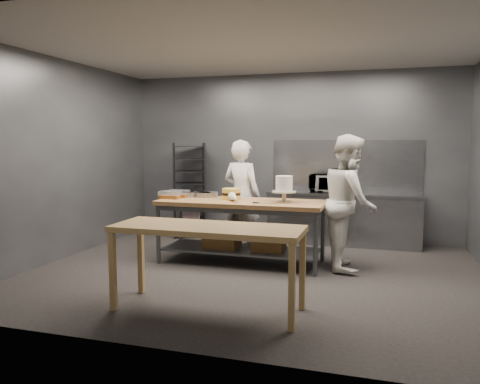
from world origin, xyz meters
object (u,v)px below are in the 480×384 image
(speed_rack, at_px, (189,191))
(layer_cake, at_px, (231,194))
(chef_right, at_px, (349,202))
(chef_behind, at_px, (242,196))
(microwave, at_px, (326,183))
(near_counter, at_px, (208,234))
(frosted_cake_stand, at_px, (284,186))
(work_table, at_px, (241,224))

(speed_rack, relative_size, layer_cake, 6.38)
(speed_rack, relative_size, chef_right, 0.94)
(chef_behind, xyz_separation_m, microwave, (1.22, 1.01, 0.15))
(speed_rack, height_order, chef_behind, chef_behind)
(near_counter, bearing_deg, frosted_cake_stand, 78.11)
(near_counter, bearing_deg, microwave, 77.78)
(speed_rack, distance_m, microwave, 2.54)
(layer_cake, bearing_deg, chef_behind, 91.61)
(near_counter, bearing_deg, layer_cake, 101.19)
(near_counter, height_order, microwave, microwave)
(frosted_cake_stand, bearing_deg, microwave, 77.42)
(frosted_cake_stand, height_order, layer_cake, frosted_cake_stand)
(work_table, distance_m, speed_rack, 2.24)
(chef_behind, bearing_deg, near_counter, 114.16)
(microwave, xyz_separation_m, layer_cake, (-1.21, -1.60, -0.05))
(work_table, height_order, chef_behind, chef_behind)
(chef_behind, height_order, layer_cake, chef_behind)
(microwave, bearing_deg, work_table, -120.73)
(speed_rack, xyz_separation_m, layer_cake, (1.32, -1.52, 0.14))
(chef_behind, relative_size, chef_right, 0.96)
(chef_behind, height_order, frosted_cake_stand, chef_behind)
(chef_behind, bearing_deg, layer_cake, 106.67)
(work_table, height_order, near_counter, work_table)
(speed_rack, xyz_separation_m, chef_behind, (1.31, -0.93, 0.04))
(near_counter, height_order, speed_rack, speed_rack)
(work_table, bearing_deg, chef_behind, 106.10)
(work_table, bearing_deg, layer_cake, 148.47)
(speed_rack, xyz_separation_m, chef_right, (3.03, -1.47, 0.08))
(near_counter, xyz_separation_m, chef_behind, (-0.43, 2.67, 0.09))
(near_counter, xyz_separation_m, layer_cake, (-0.41, 2.07, 0.19))
(microwave, relative_size, layer_cake, 1.98)
(chef_behind, relative_size, frosted_cake_stand, 4.82)
(chef_right, distance_m, layer_cake, 1.71)
(speed_rack, distance_m, chef_right, 3.37)
(work_table, distance_m, chef_behind, 0.81)
(work_table, relative_size, near_counter, 1.20)
(microwave, height_order, layer_cake, microwave)
(near_counter, distance_m, chef_right, 2.49)
(near_counter, relative_size, layer_cake, 7.30)
(chef_behind, height_order, microwave, chef_behind)
(chef_behind, xyz_separation_m, chef_right, (1.73, -0.54, 0.04))
(frosted_cake_stand, bearing_deg, chef_right, 11.08)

